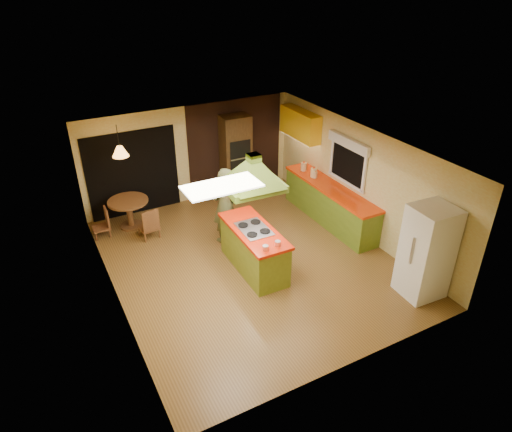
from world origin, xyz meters
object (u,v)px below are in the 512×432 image
dining_table (129,208)px  canister_large (314,173)px  kitchen_island (254,249)px  wall_oven (236,157)px  refrigerator (427,252)px  man (224,205)px

dining_table → canister_large: size_ratio=4.16×
kitchen_island → wall_oven: 3.48m
dining_table → refrigerator: bearing=-50.1°
man → wall_oven: 2.30m
dining_table → canister_large: bearing=-17.4°
man → dining_table: man is taller
wall_oven → canister_large: (1.29, -1.69, -0.06)m
kitchen_island → man: size_ratio=1.07×
dining_table → man: bearing=-42.3°
man → refrigerator: refrigerator is taller
refrigerator → dining_table: size_ratio=1.96×
wall_oven → canister_large: bearing=-49.9°
refrigerator → wall_oven: (-1.25, 5.38, 0.18)m
kitchen_island → refrigerator: bearing=-40.9°
man → refrigerator: bearing=113.4°
man → dining_table: (-1.74, 1.58, -0.39)m
kitchen_island → dining_table: 3.37m
man → refrigerator: size_ratio=0.96×
man → refrigerator: 4.23m
kitchen_island → dining_table: size_ratio=2.02×
dining_table → canister_large: canister_large is taller
kitchen_island → refrigerator: size_ratio=1.03×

